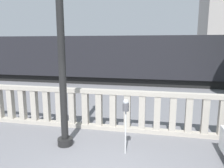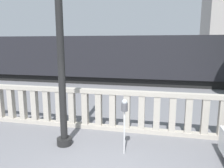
# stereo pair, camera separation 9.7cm
# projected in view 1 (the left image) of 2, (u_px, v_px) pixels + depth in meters

# --- Properties ---
(balustrade) EXTENTS (14.02, 0.24, 1.39)m
(balustrade) POSITION_uv_depth(u_px,v_px,m) (120.00, 111.00, 7.26)
(balustrade) COLOR #ADA599
(balustrade) RESTS_ON ground
(lamppost) EXTENTS (0.44, 0.44, 5.51)m
(lamppost) POSITION_uv_depth(u_px,v_px,m) (62.00, 56.00, 5.88)
(lamppost) COLOR black
(lamppost) RESTS_ON ground
(parking_meter) EXTENTS (0.17, 0.17, 1.50)m
(parking_meter) POSITION_uv_depth(u_px,v_px,m) (126.00, 110.00, 5.63)
(parking_meter) COLOR silver
(parking_meter) RESTS_ON ground
(train_near) EXTENTS (28.01, 2.67, 4.02)m
(train_near) POSITION_uv_depth(u_px,v_px,m) (77.00, 58.00, 16.73)
(train_near) COLOR black
(train_near) RESTS_ON ground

